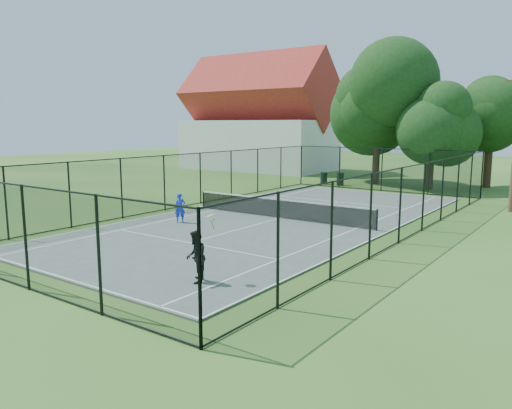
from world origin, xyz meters
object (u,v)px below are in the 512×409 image
Objects in this scene: trash_bin_left at (324,178)px; player_black at (196,257)px; trash_bin_right at (340,179)px; tennis_net at (280,208)px; player_blue at (180,208)px.

trash_bin_left is 25.66m from player_black.
trash_bin_right is 25.17m from player_black.
trash_bin_left is (-5.19, 14.27, -0.11)m from tennis_net.
player_black reaches higher than trash_bin_left.
trash_bin_right reaches higher than trash_bin_left.
trash_bin_left is 0.46× the size of player_black.
player_black reaches higher than trash_bin_right.
player_black reaches higher than tennis_net.
trash_bin_right is at bearing 91.78° from player_blue.
player_blue reaches higher than trash_bin_left.
player_black is (6.71, -6.23, 0.08)m from player_blue.
trash_bin_left is 0.67× the size of player_blue.
tennis_net is 14.72m from trash_bin_right.
player_blue is (0.56, -17.87, 0.25)m from trash_bin_right.
trash_bin_left is 18.02m from player_blue.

